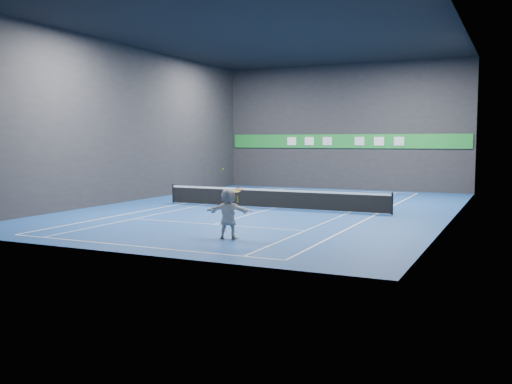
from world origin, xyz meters
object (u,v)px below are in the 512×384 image
at_px(player, 228,213).
at_px(tennis_ball, 223,169).
at_px(tennis_net, 273,198).
at_px(tennis_racket, 238,191).

bearing_deg(player, tennis_ball, -42.23).
relative_size(tennis_net, tennis_racket, 21.79).
relative_size(tennis_ball, tennis_net, 0.01).
xyz_separation_m(tennis_net, tennis_racket, (2.58, -9.19, 1.21)).
xyz_separation_m(tennis_ball, tennis_net, (-1.88, 9.06, -1.95)).
relative_size(player, tennis_net, 0.15).
relative_size(player, tennis_racket, 3.21).
xyz_separation_m(player, tennis_ball, (-0.31, 0.18, 1.57)).
height_order(tennis_ball, tennis_net, tennis_ball).
distance_m(tennis_ball, tennis_racket, 1.03).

